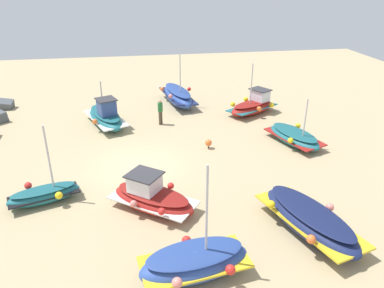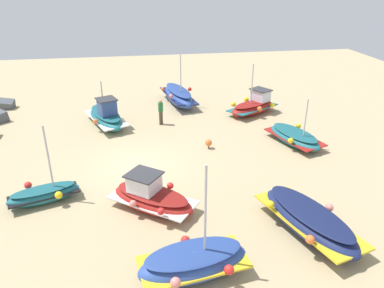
# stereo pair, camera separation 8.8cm
# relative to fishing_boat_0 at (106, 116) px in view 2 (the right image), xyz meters

# --- Properties ---
(ground_plane) EXTENTS (56.19, 56.19, 0.00)m
(ground_plane) POSITION_rel_fishing_boat_0_xyz_m (-6.06, -1.80, -0.62)
(ground_plane) COLOR tan
(fishing_boat_0) EXTENTS (4.69, 3.11, 2.91)m
(fishing_boat_0) POSITION_rel_fishing_boat_0_xyz_m (0.00, 0.00, 0.00)
(fishing_boat_0) COLOR #1E6670
(fishing_boat_0) RESTS_ON ground_plane
(fishing_boat_1) EXTENTS (5.08, 2.50, 3.96)m
(fishing_boat_1) POSITION_rel_fishing_boat_0_xyz_m (3.55, -5.21, 0.03)
(fishing_boat_1) COLOR #2D4C9E
(fishing_boat_1) RESTS_ON ground_plane
(fishing_boat_2) EXTENTS (5.07, 3.16, 1.09)m
(fishing_boat_2) POSITION_rel_fishing_boat_0_xyz_m (-12.53, -8.15, -0.06)
(fishing_boat_2) COLOR navy
(fishing_boat_2) RESTS_ON ground_plane
(fishing_boat_3) EXTENTS (1.97, 3.23, 3.55)m
(fishing_boat_3) POSITION_rel_fishing_boat_0_xyz_m (-8.71, 2.29, -0.23)
(fishing_boat_3) COLOR #1E6670
(fishing_boat_3) RESTS_ON ground_plane
(fishing_boat_4) EXTENTS (2.25, 3.93, 4.12)m
(fishing_boat_4) POSITION_rel_fishing_boat_0_xyz_m (-14.05, -3.42, -0.08)
(fishing_boat_4) COLOR #2D4C9E
(fishing_boat_4) RESTS_ON ground_plane
(fishing_boat_5) EXTENTS (3.59, 3.99, 1.59)m
(fishing_boat_5) POSITION_rel_fishing_boat_0_xyz_m (-9.96, -2.30, -0.07)
(fishing_boat_5) COLOR maroon
(fishing_boat_5) RESTS_ON ground_plane
(fishing_boat_6) EXTENTS (4.11, 2.69, 2.93)m
(fishing_boat_6) POSITION_rel_fishing_boat_0_xyz_m (-4.68, -10.95, -0.20)
(fishing_boat_6) COLOR #1E6670
(fishing_boat_6) RESTS_ON ground_plane
(fishing_boat_7) EXTENTS (3.33, 4.12, 3.66)m
(fishing_boat_7) POSITION_rel_fishing_boat_0_xyz_m (0.61, -10.17, -0.05)
(fishing_boat_7) COLOR maroon
(fishing_boat_7) RESTS_ON ground_plane
(person_walking) EXTENTS (0.32, 0.32, 1.71)m
(person_walking) POSITION_rel_fishing_boat_0_xyz_m (-0.42, -3.54, 0.37)
(person_walking) COLOR brown
(person_walking) RESTS_ON ground_plane
(mooring_buoy_1) EXTENTS (0.39, 0.39, 0.54)m
(mooring_buoy_1) POSITION_rel_fishing_boat_0_xyz_m (-4.55, -5.88, -0.27)
(mooring_buoy_1) COLOR #3F3F42
(mooring_buoy_1) RESTS_ON ground_plane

